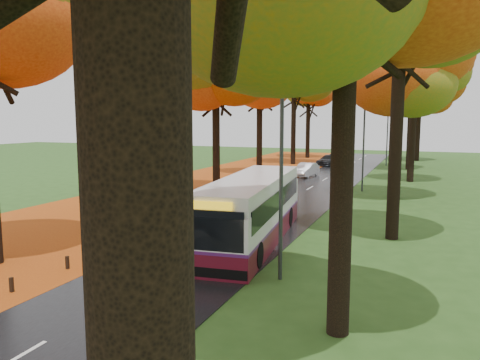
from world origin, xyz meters
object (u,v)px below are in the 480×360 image
Objects in this scene: streetlamp_mid at (361,132)px; car_silver at (306,170)px; streetlamp_near at (275,148)px; car_white at (279,179)px; bus at (252,208)px; car_dark at (329,160)px; streetlamp_far at (385,127)px.

streetlamp_mid is 10.43m from car_silver.
streetlamp_near is at bearing -71.03° from car_silver.
streetlamp_mid is 1.80× the size of car_white.
streetlamp_near is 1.80× the size of car_white.
bus is at bearing -74.55° from car_silver.
streetlamp_mid is at bearing 75.29° from bus.
streetlamp_near reaches higher than car_silver.
car_silver is 11.66m from car_dark.
car_white is at bearing -105.30° from streetlamp_far.
car_silver is at bearing -112.85° from streetlamp_far.
streetlamp_near is 1.81× the size of car_dark.
car_white is (-6.30, 20.99, -3.91)m from streetlamp_near.
streetlamp_far is 1.81× the size of car_dark.
car_silver reaches higher than car_dark.
streetlamp_near is at bearing -90.00° from streetlamp_far.
streetlamp_near is 1.00× the size of streetlamp_mid.
streetlamp_near is 1.98× the size of car_silver.
streetlamp_near is 5.97m from bus.
car_dark is at bearing -154.95° from streetlamp_far.
streetlamp_far is at bearing 90.00° from streetlamp_near.
streetlamp_mid is 20.48m from car_dark.
streetlamp_far reaches higher than car_dark.
streetlamp_near is 44.00m from streetlamp_far.
car_dark is (-0.10, 11.66, -0.02)m from car_silver.
streetlamp_mid reaches higher than bus.
car_silver is (-3.63, 24.98, -0.91)m from bus.
car_white is at bearing -170.89° from streetlamp_mid.
streetlamp_far is (0.00, 22.00, 0.00)m from streetlamp_mid.
streetlamp_mid is 22.00m from streetlamp_far.
streetlamp_mid is (0.00, 22.00, 0.00)m from streetlamp_near.
streetlamp_far is 16.32m from car_silver.
car_silver is (0.15, 8.43, -0.09)m from car_white.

